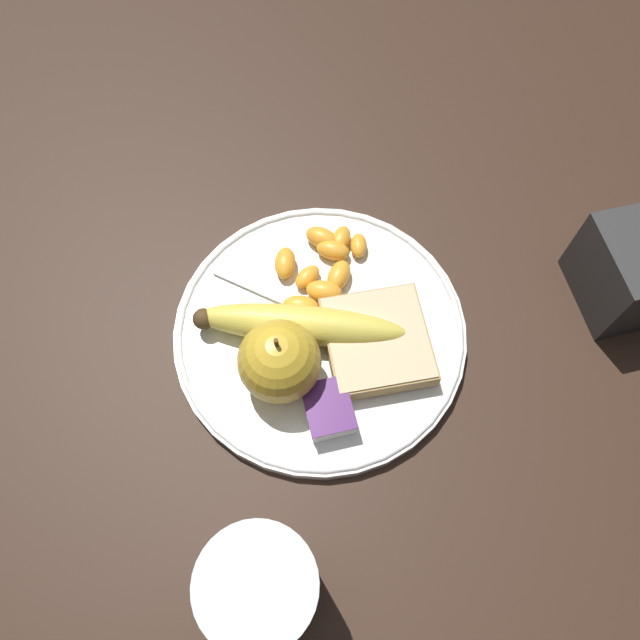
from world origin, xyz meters
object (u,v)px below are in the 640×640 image
at_px(banana, 299,327).
at_px(fork, 315,313).
at_px(condiment_caddy, 637,269).
at_px(plate, 320,331).
at_px(juice_glass, 263,589).
at_px(jam_packet, 328,409).
at_px(apple, 279,361).
at_px(bread_slice, 377,342).

bearing_deg(banana, fork, -45.60).
distance_m(banana, condiment_caddy, 0.31).
distance_m(plate, banana, 0.03).
bearing_deg(juice_glass, plate, -23.70).
bearing_deg(jam_packet, banana, 5.85).
xyz_separation_m(apple, jam_packet, (-0.04, -0.03, -0.02)).
xyz_separation_m(juice_glass, fork, (0.22, -0.09, -0.04)).
bearing_deg(jam_packet, fork, -6.47).
xyz_separation_m(plate, juice_glass, (-0.21, 0.09, 0.04)).
xyz_separation_m(plate, apple, (-0.04, 0.04, 0.04)).
distance_m(juice_glass, bread_slice, 0.23).
relative_size(jam_packet, condiment_caddy, 0.54).
relative_size(banana, bread_slice, 1.93).
xyz_separation_m(banana, fork, (0.02, -0.02, -0.02)).
distance_m(juice_glass, condiment_caddy, 0.42).
bearing_deg(bread_slice, jam_packet, 131.81).
relative_size(apple, jam_packet, 1.68).
xyz_separation_m(apple, banana, (0.03, -0.02, -0.02)).
distance_m(bread_slice, fork, 0.07).
bearing_deg(apple, condiment_caddy, -87.39).
xyz_separation_m(banana, condiment_caddy, (-0.02, -0.31, 0.01)).
xyz_separation_m(bread_slice, fork, (0.04, 0.05, -0.01)).
bearing_deg(apple, plate, -50.10).
relative_size(plate, apple, 3.36).
distance_m(apple, bread_slice, 0.09).
bearing_deg(juice_glass, jam_packet, -31.96).
bearing_deg(apple, bread_slice, -84.72).
height_order(plate, condiment_caddy, condiment_caddy).
xyz_separation_m(fork, condiment_caddy, (-0.04, -0.29, 0.03)).
height_order(juice_glass, condiment_caddy, juice_glass).
height_order(juice_glass, banana, juice_glass).
bearing_deg(apple, banana, -34.96).
distance_m(bread_slice, condiment_caddy, 0.25).
height_order(plate, banana, banana).
xyz_separation_m(bread_slice, condiment_caddy, (0.01, -0.25, 0.02)).
relative_size(juice_glass, bread_slice, 1.13).
bearing_deg(condiment_caddy, plate, 85.84).
height_order(bread_slice, fork, bread_slice).
height_order(apple, fork, apple).
bearing_deg(fork, banana, -96.36).
bearing_deg(banana, juice_glass, 160.83).
bearing_deg(banana, plate, -84.64).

